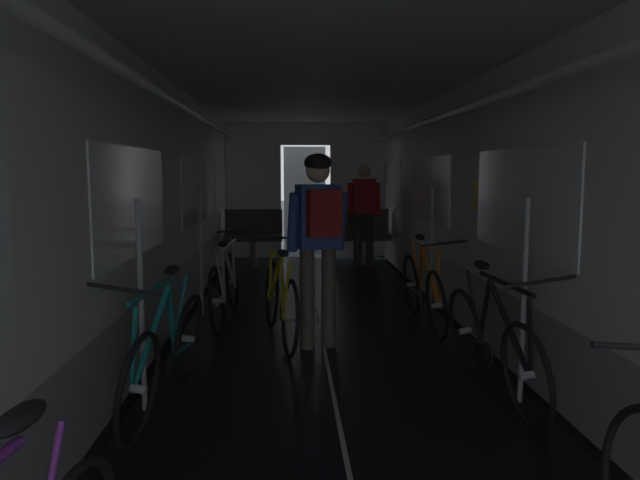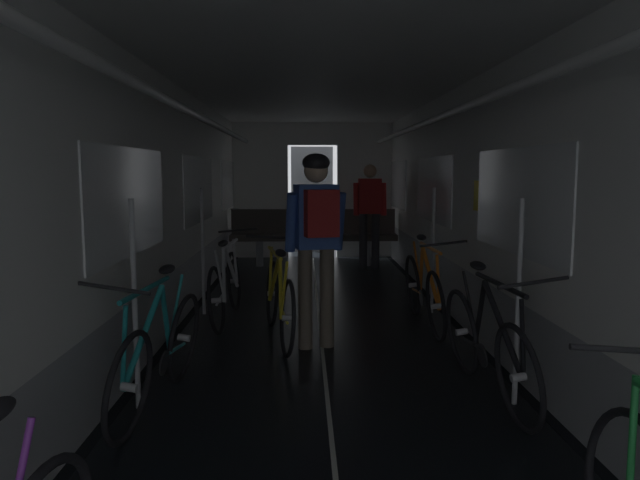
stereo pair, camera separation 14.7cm
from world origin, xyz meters
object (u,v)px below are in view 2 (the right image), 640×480
at_px(person_cyclist_aisle, 317,229).
at_px(bicycle_silver, 226,285).
at_px(bicycle_teal, 159,352).
at_px(bicycle_yellow_in_aisle, 279,300).
at_px(bench_seat_far_left, 260,232).
at_px(bench_seat_far_right, 367,232).
at_px(bicycle_orange, 424,290).
at_px(bicycle_black, 487,345).
at_px(person_standing_near_bench, 370,209).

bearing_deg(person_cyclist_aisle, bicycle_silver, 133.77).
height_order(bicycle_teal, person_cyclist_aisle, person_cyclist_aisle).
bearing_deg(bicycle_yellow_in_aisle, bench_seat_far_left, 96.56).
height_order(bench_seat_far_right, bicycle_orange, bench_seat_far_right).
distance_m(person_cyclist_aisle, bicycle_yellow_in_aisle, 0.81).
distance_m(bench_seat_far_right, bicycle_silver, 4.14).
height_order(bicycle_teal, bicycle_orange, bicycle_teal).
height_order(bench_seat_far_left, person_cyclist_aisle, person_cyclist_aisle).
bearing_deg(bench_seat_far_right, bench_seat_far_left, 180.00).
relative_size(bench_seat_far_right, bicycle_teal, 0.58).
bearing_deg(bicycle_teal, bench_seat_far_right, 71.26).
bearing_deg(bicycle_black, bicycle_orange, 91.67).
relative_size(bench_seat_far_right, person_standing_near_bench, 0.58).
distance_m(bicycle_teal, bicycle_yellow_in_aisle, 1.72).
xyz_separation_m(bench_seat_far_right, bicycle_yellow_in_aisle, (-1.29, -4.40, -0.18)).
bearing_deg(bicycle_teal, bicycle_black, 2.59).
height_order(person_cyclist_aisle, person_standing_near_bench, person_cyclist_aisle).
bearing_deg(bicycle_silver, person_standing_near_bench, 60.44).
relative_size(bench_seat_far_left, person_standing_near_bench, 0.58).
height_order(bicycle_silver, bicycle_yellow_in_aisle, bicycle_silver).
bearing_deg(bicycle_teal, bicycle_silver, 86.35).
distance_m(bench_seat_far_left, bicycle_yellow_in_aisle, 4.44).
bearing_deg(bicycle_yellow_in_aisle, bicycle_orange, 16.59).
bearing_deg(person_cyclist_aisle, bicycle_yellow_in_aisle, 143.29).
xyz_separation_m(bench_seat_far_left, bicycle_silver, (-0.08, -3.69, -0.19)).
bearing_deg(bench_seat_far_right, bicycle_teal, -108.74).
distance_m(bicycle_silver, bicycle_yellow_in_aisle, 0.92).
relative_size(bench_seat_far_left, bench_seat_far_right, 1.00).
height_order(person_cyclist_aisle, bicycle_yellow_in_aisle, person_cyclist_aisle).
bearing_deg(bicycle_black, bench_seat_far_left, 108.94).
bearing_deg(bicycle_orange, bench_seat_far_left, 116.20).
xyz_separation_m(bench_seat_far_right, bicycle_black, (0.21, -5.86, -0.19)).
relative_size(bench_seat_far_right, bicycle_yellow_in_aisle, 0.59).
xyz_separation_m(bicycle_orange, bicycle_silver, (-2.03, 0.28, 0.00)).
relative_size(bench_seat_far_right, bicycle_orange, 0.58).
xyz_separation_m(bench_seat_far_right, person_standing_near_bench, (0.00, -0.38, 0.41)).
bearing_deg(bicycle_silver, bicycle_teal, -93.65).
distance_m(bicycle_black, person_cyclist_aisle, 1.80).
height_order(bench_seat_far_right, bicycle_silver, bench_seat_far_right).
distance_m(bench_seat_far_right, person_standing_near_bench, 0.55).
relative_size(bench_seat_far_right, bicycle_silver, 0.58).
xyz_separation_m(bicycle_teal, bicycle_orange, (2.18, 1.99, 0.00)).
distance_m(person_cyclist_aisle, person_standing_near_bench, 4.39).
bearing_deg(person_cyclist_aisle, bicycle_teal, -129.75).
distance_m(bicycle_teal, bicycle_black, 2.23).
xyz_separation_m(bench_seat_far_left, bicycle_teal, (-0.22, -5.96, -0.19)).
height_order(bench_seat_far_right, bicycle_black, same).
xyz_separation_m(bicycle_yellow_in_aisle, person_standing_near_bench, (1.30, 4.03, 0.59)).
bearing_deg(bicycle_silver, bicycle_yellow_in_aisle, -50.71).
bearing_deg(bench_seat_far_left, bench_seat_far_right, 0.00).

